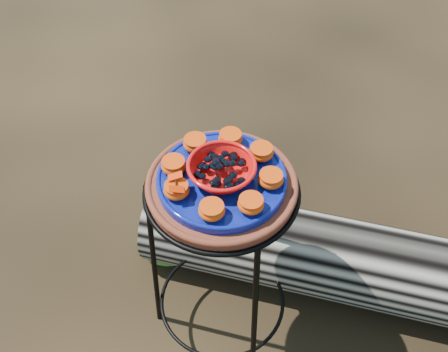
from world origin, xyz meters
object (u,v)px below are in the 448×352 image
Objects in this scene: terracotta_saucer at (222,187)px; red_bowl at (222,171)px; driftwood_log at (367,265)px; plant_stand at (222,266)px; cobalt_plate at (222,180)px.

terracotta_saucer is 0.06m from red_bowl.
terracotta_saucer is 0.24× the size of driftwood_log.
plant_stand is 0.39m from cobalt_plate.
terracotta_saucer is 2.33× the size of red_bowl.
cobalt_plate is 2.00× the size of red_bowl.
terracotta_saucer reaches higher than driftwood_log.
terracotta_saucer is at bearing 0.00° from plant_stand.
red_bowl is at bearing 0.00° from cobalt_plate.
terracotta_saucer is at bearing -130.52° from driftwood_log.
red_bowl is 0.10× the size of driftwood_log.
cobalt_plate is 0.79m from driftwood_log.
driftwood_log is at bearing 49.48° from plant_stand.
terracotta_saucer is at bearing 0.00° from cobalt_plate.
plant_stand is at bearing 0.00° from cobalt_plate.
cobalt_plate is at bearing -130.52° from driftwood_log.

